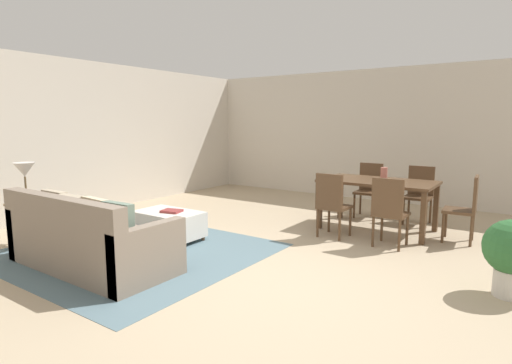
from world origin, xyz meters
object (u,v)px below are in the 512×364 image
table_lamp (24,171)px  dining_chair_near_left (332,202)px  dining_table (378,186)px  dining_chair_far_left (369,187)px  vase_centerpiece (384,174)px  potted_plant (512,252)px  dining_chair_near_right (389,209)px  book_on_ottoman (172,211)px  ottoman_table (169,224)px  side_table (28,213)px  dining_chair_head_east (467,205)px  dining_chair_far_right (419,191)px  couch (89,242)px

table_lamp → dining_chair_near_left: size_ratio=0.57×
table_lamp → dining_table: (3.43, 3.45, -0.33)m
dining_chair_far_left → vase_centerpiece: bearing=-58.7°
dining_chair_far_left → potted_plant: 3.34m
dining_chair_near_right → book_on_ottoman: bearing=-151.7°
dining_chair_near_left → dining_chair_near_right: size_ratio=1.00×
dining_table → vase_centerpiece: size_ratio=8.19×
table_lamp → dining_chair_near_left: bearing=41.1°
ottoman_table → side_table: size_ratio=1.57×
ottoman_table → dining_chair_head_east: 4.06m
dining_chair_far_left → book_on_ottoman: (-1.72, -2.99, -0.10)m
vase_centerpiece → dining_chair_near_left: bearing=-120.4°
dining_chair_far_right → book_on_ottoman: dining_chair_far_right is taller
dining_chair_far_left → book_on_ottoman: size_ratio=3.54×
book_on_ottoman → dining_chair_far_right: bearing=49.5°
table_lamp → dining_table: bearing=45.2°
couch → vase_centerpiece: size_ratio=10.21×
dining_chair_near_right → dining_chair_far_left: bearing=117.3°
vase_centerpiece → book_on_ottoman: (-2.21, -2.17, -0.44)m
couch → potted_plant: 4.32m
ottoman_table → side_table: (-1.23, -1.28, 0.23)m
dining_table → potted_plant: bearing=-42.5°
dining_chair_far_right → potted_plant: dining_chair_far_right is taller
side_table → vase_centerpiece: 4.94m
side_table → dining_chair_far_right: (3.85, 4.26, 0.06)m
dining_chair_far_right → book_on_ottoman: size_ratio=3.54×
dining_chair_near_right → dining_table: bearing=117.8°
dining_chair_far_left → dining_chair_far_right: bearing=-0.7°
table_lamp → dining_chair_near_right: bearing=34.6°
potted_plant → book_on_ottoman: bearing=-172.8°
vase_centerpiece → book_on_ottoman: bearing=-135.5°
dining_chair_near_right → book_on_ottoman: 2.90m
potted_plant → side_table: bearing=-161.3°
side_table → table_lamp: size_ratio=1.12×
book_on_ottoman → potted_plant: (3.95, 0.50, 0.02)m
dining_chair_far_right → book_on_ottoman: 3.92m
dining_chair_far_right → side_table: bearing=-132.1°
side_table → dining_chair_near_left: bearing=41.1°
potted_plant → dining_chair_near_right: bearing=148.1°
dining_chair_near_left → vase_centerpiece: vase_centerpiece is taller
dining_chair_near_right → vase_centerpiece: vase_centerpiece is taller
couch → dining_chair_head_east: dining_chair_head_east is taller
dining_chair_near_left → book_on_ottoman: size_ratio=3.54×
couch → dining_chair_near_right: bearing=46.4°
dining_chair_near_left → dining_chair_far_left: 1.61m
side_table → dining_chair_far_left: 5.23m
table_lamp → vase_centerpiece: table_lamp is taller
dining_chair_near_right → dining_chair_far_left: same height
side_table → dining_table: bearing=45.2°
table_lamp → vase_centerpiece: (3.51, 3.45, -0.14)m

